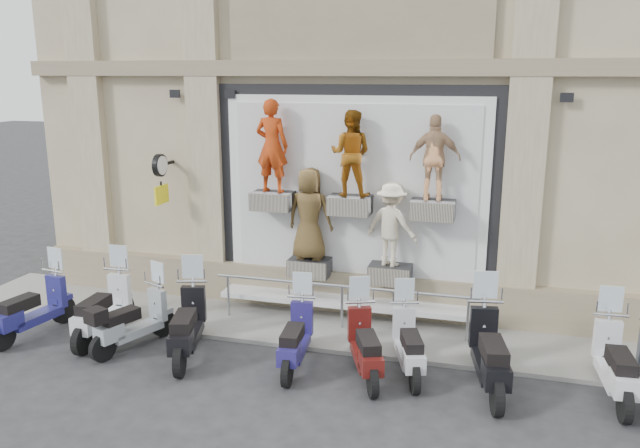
{
  "coord_description": "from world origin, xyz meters",
  "views": [
    {
      "loc": [
        2.54,
        -8.69,
        4.76
      ],
      "look_at": [
        -0.4,
        1.9,
        2.09
      ],
      "focal_mm": 35.0,
      "sensor_mm": 36.0,
      "label": 1
    }
  ],
  "objects_px": {
    "scooter_e": "(296,326)",
    "scooter_g": "(409,332)",
    "scooter_b": "(102,297)",
    "scooter_i": "(617,350)",
    "scooter_f": "(365,333)",
    "scooter_c": "(133,309)",
    "guard_rail": "(342,308)",
    "scooter_d": "(187,312)",
    "clock_sign_bracket": "(161,172)",
    "scooter_h": "(490,338)",
    "scooter_a": "(31,296)"
  },
  "relations": [
    {
      "from": "scooter_e",
      "to": "scooter_g",
      "type": "relative_size",
      "value": 1.02
    },
    {
      "from": "scooter_b",
      "to": "scooter_i",
      "type": "xyz_separation_m",
      "value": [
        8.63,
        0.14,
        -0.03
      ]
    },
    {
      "from": "scooter_b",
      "to": "scooter_f",
      "type": "bearing_deg",
      "value": -5.31
    },
    {
      "from": "scooter_c",
      "to": "scooter_i",
      "type": "height_order",
      "value": "scooter_i"
    },
    {
      "from": "scooter_e",
      "to": "scooter_g",
      "type": "xyz_separation_m",
      "value": [
        1.82,
        0.28,
        -0.02
      ]
    },
    {
      "from": "guard_rail",
      "to": "scooter_i",
      "type": "xyz_separation_m",
      "value": [
        4.5,
        -1.31,
        0.31
      ]
    },
    {
      "from": "scooter_d",
      "to": "scooter_c",
      "type": "bearing_deg",
      "value": 160.87
    },
    {
      "from": "scooter_g",
      "to": "clock_sign_bracket",
      "type": "bearing_deg",
      "value": 144.26
    },
    {
      "from": "scooter_b",
      "to": "scooter_h",
      "type": "relative_size",
      "value": 0.95
    },
    {
      "from": "clock_sign_bracket",
      "to": "scooter_i",
      "type": "xyz_separation_m",
      "value": [
        8.4,
        -1.78,
        -2.03
      ]
    },
    {
      "from": "guard_rail",
      "to": "scooter_e",
      "type": "height_order",
      "value": "scooter_e"
    },
    {
      "from": "scooter_a",
      "to": "scooter_c",
      "type": "relative_size",
      "value": 1.06
    },
    {
      "from": "clock_sign_bracket",
      "to": "scooter_c",
      "type": "xyz_separation_m",
      "value": [
        0.53,
        -2.16,
        -2.07
      ]
    },
    {
      "from": "clock_sign_bracket",
      "to": "scooter_h",
      "type": "xyz_separation_m",
      "value": [
        6.59,
        -2.01,
        -1.96
      ]
    },
    {
      "from": "scooter_d",
      "to": "clock_sign_bracket",
      "type": "bearing_deg",
      "value": 109.89
    },
    {
      "from": "scooter_b",
      "to": "scooter_e",
      "type": "relative_size",
      "value": 1.1
    },
    {
      "from": "clock_sign_bracket",
      "to": "scooter_a",
      "type": "distance_m",
      "value": 3.36
    },
    {
      "from": "scooter_c",
      "to": "scooter_g",
      "type": "height_order",
      "value": "scooter_c"
    },
    {
      "from": "scooter_b",
      "to": "scooter_h",
      "type": "distance_m",
      "value": 6.82
    },
    {
      "from": "scooter_d",
      "to": "scooter_h",
      "type": "bearing_deg",
      "value": -13.82
    },
    {
      "from": "scooter_h",
      "to": "scooter_f",
      "type": "bearing_deg",
      "value": 172.79
    },
    {
      "from": "guard_rail",
      "to": "scooter_a",
      "type": "height_order",
      "value": "scooter_a"
    },
    {
      "from": "scooter_f",
      "to": "scooter_h",
      "type": "distance_m",
      "value": 1.92
    },
    {
      "from": "scooter_a",
      "to": "scooter_e",
      "type": "distance_m",
      "value": 5.06
    },
    {
      "from": "scooter_c",
      "to": "scooter_h",
      "type": "height_order",
      "value": "scooter_h"
    },
    {
      "from": "scooter_b",
      "to": "scooter_h",
      "type": "xyz_separation_m",
      "value": [
        6.82,
        -0.09,
        0.04
      ]
    },
    {
      "from": "guard_rail",
      "to": "scooter_b",
      "type": "bearing_deg",
      "value": -160.63
    },
    {
      "from": "scooter_c",
      "to": "scooter_d",
      "type": "height_order",
      "value": "scooter_d"
    },
    {
      "from": "scooter_e",
      "to": "scooter_i",
      "type": "height_order",
      "value": "scooter_i"
    },
    {
      "from": "guard_rail",
      "to": "scooter_i",
      "type": "relative_size",
      "value": 2.65
    },
    {
      "from": "scooter_d",
      "to": "scooter_f",
      "type": "relative_size",
      "value": 1.1
    },
    {
      "from": "scooter_e",
      "to": "scooter_i",
      "type": "xyz_separation_m",
      "value": [
        4.89,
        0.32,
        0.04
      ]
    },
    {
      "from": "scooter_a",
      "to": "scooter_i",
      "type": "relative_size",
      "value": 0.99
    },
    {
      "from": "scooter_b",
      "to": "scooter_c",
      "type": "xyz_separation_m",
      "value": [
        0.76,
        -0.24,
        -0.07
      ]
    },
    {
      "from": "guard_rail",
      "to": "clock_sign_bracket",
      "type": "xyz_separation_m",
      "value": [
        -3.9,
        0.47,
        2.34
      ]
    },
    {
      "from": "clock_sign_bracket",
      "to": "scooter_e",
      "type": "bearing_deg",
      "value": -30.9
    },
    {
      "from": "scooter_f",
      "to": "clock_sign_bracket",
      "type": "bearing_deg",
      "value": 134.1
    },
    {
      "from": "guard_rail",
      "to": "scooter_h",
      "type": "bearing_deg",
      "value": -29.81
    },
    {
      "from": "scooter_a",
      "to": "scooter_d",
      "type": "xyz_separation_m",
      "value": [
        3.16,
        -0.03,
        0.05
      ]
    },
    {
      "from": "scooter_e",
      "to": "scooter_i",
      "type": "distance_m",
      "value": 4.9
    },
    {
      "from": "scooter_a",
      "to": "scooter_c",
      "type": "xyz_separation_m",
      "value": [
        2.09,
        0.03,
        -0.04
      ]
    },
    {
      "from": "scooter_g",
      "to": "scooter_c",
      "type": "bearing_deg",
      "value": 167.11
    },
    {
      "from": "scooter_e",
      "to": "scooter_b",
      "type": "bearing_deg",
      "value": 171.31
    },
    {
      "from": "guard_rail",
      "to": "scooter_i",
      "type": "height_order",
      "value": "scooter_i"
    },
    {
      "from": "scooter_b",
      "to": "scooter_i",
      "type": "height_order",
      "value": "scooter_b"
    },
    {
      "from": "scooter_c",
      "to": "scooter_f",
      "type": "height_order",
      "value": "scooter_f"
    },
    {
      "from": "scooter_h",
      "to": "scooter_i",
      "type": "height_order",
      "value": "scooter_h"
    },
    {
      "from": "scooter_e",
      "to": "scooter_i",
      "type": "bearing_deg",
      "value": -2.14
    },
    {
      "from": "scooter_b",
      "to": "scooter_g",
      "type": "height_order",
      "value": "scooter_b"
    },
    {
      "from": "clock_sign_bracket",
      "to": "scooter_e",
      "type": "height_order",
      "value": "clock_sign_bracket"
    }
  ]
}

